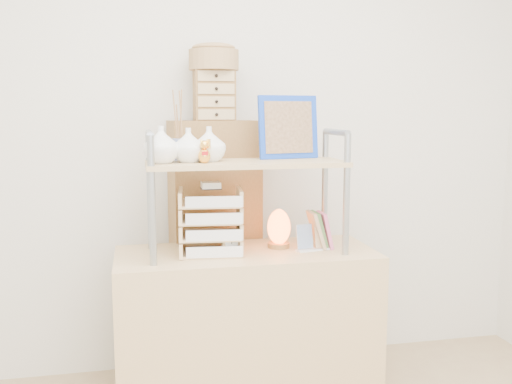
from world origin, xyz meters
TOP-DOWN VIEW (x-y plane):
  - room_shell at (0.00, 0.39)m, footprint 3.42×3.41m
  - desk at (0.00, 1.20)m, footprint 1.20×0.50m
  - cabinet at (-0.10, 1.57)m, footprint 0.47×0.29m
  - hutch at (-0.10, 1.21)m, footprint 0.91×0.34m
  - letter_tray at (-0.16, 1.20)m, footprint 0.29×0.28m
  - salt_lamp at (0.17, 1.25)m, footprint 0.12×0.11m
  - desk_clock at (-0.08, 1.13)m, footprint 0.09×0.05m
  - postcard_stand at (0.31, 1.16)m, footprint 0.18×0.08m
  - drawer_chest at (-0.10, 1.55)m, footprint 0.20×0.16m
  - woven_basket at (-0.10, 1.55)m, footprint 0.25×0.25m

SIDE VIEW (x-z plane):
  - desk at x=0.00m, z-range 0.00..0.75m
  - cabinet at x=-0.10m, z-range 0.00..1.35m
  - postcard_stand at x=0.31m, z-range 0.72..0.85m
  - desk_clock at x=-0.08m, z-range 0.75..0.87m
  - salt_lamp at x=0.17m, z-range 0.75..0.94m
  - letter_tray at x=-0.16m, z-range 0.72..1.05m
  - hutch at x=-0.10m, z-range 0.83..1.56m
  - drawer_chest at x=-0.10m, z-range 1.35..1.60m
  - woven_basket at x=-0.10m, z-range 1.60..1.70m
  - room_shell at x=0.00m, z-range 0.39..3.00m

